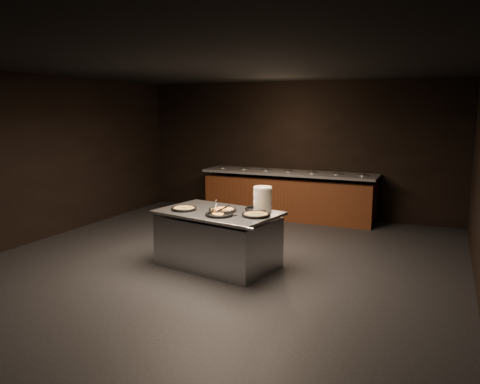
{
  "coord_description": "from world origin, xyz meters",
  "views": [
    {
      "loc": [
        3.03,
        -5.82,
        2.29
      ],
      "look_at": [
        0.32,
        0.3,
        1.11
      ],
      "focal_mm": 35.0,
      "sensor_mm": 36.0,
      "label": 1
    }
  ],
  "objects_px": {
    "plate_stack": "(263,199)",
    "pan_cheese_whole": "(222,210)",
    "pan_veggie_whole": "(184,209)",
    "serving_counter": "(218,240)"
  },
  "relations": [
    {
      "from": "pan_cheese_whole",
      "to": "serving_counter",
      "type": "bearing_deg",
      "value": -149.24
    },
    {
      "from": "pan_veggie_whole",
      "to": "serving_counter",
      "type": "bearing_deg",
      "value": 12.61
    },
    {
      "from": "plate_stack",
      "to": "pan_cheese_whole",
      "type": "relative_size",
      "value": 0.88
    },
    {
      "from": "pan_veggie_whole",
      "to": "pan_cheese_whole",
      "type": "xyz_separation_m",
      "value": [
        0.56,
        0.15,
        0.0
      ]
    },
    {
      "from": "serving_counter",
      "to": "plate_stack",
      "type": "distance_m",
      "value": 0.9
    },
    {
      "from": "plate_stack",
      "to": "pan_veggie_whole",
      "type": "height_order",
      "value": "plate_stack"
    },
    {
      "from": "pan_veggie_whole",
      "to": "pan_cheese_whole",
      "type": "bearing_deg",
      "value": 14.73
    },
    {
      "from": "plate_stack",
      "to": "pan_cheese_whole",
      "type": "xyz_separation_m",
      "value": [
        -0.53,
        -0.26,
        -0.16
      ]
    },
    {
      "from": "serving_counter",
      "to": "plate_stack",
      "type": "relative_size",
      "value": 5.33
    },
    {
      "from": "serving_counter",
      "to": "pan_cheese_whole",
      "type": "height_order",
      "value": "pan_cheese_whole"
    }
  ]
}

